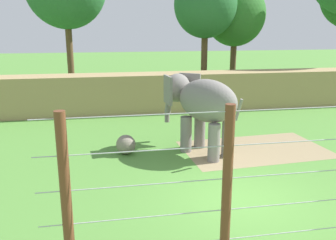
% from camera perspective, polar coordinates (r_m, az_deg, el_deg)
% --- Properties ---
extents(ground_plane, '(120.00, 120.00, 0.00)m').
position_cam_1_polar(ground_plane, '(10.32, 11.37, -12.19)').
color(ground_plane, '#518938').
extents(dirt_patch, '(5.63, 3.64, 0.01)m').
position_cam_1_polar(dirt_patch, '(14.37, 13.55, -4.50)').
color(dirt_patch, '#937F5B').
rests_on(dirt_patch, ground).
extents(embankment_wall, '(36.00, 1.80, 2.10)m').
position_cam_1_polar(embankment_wall, '(20.19, -0.02, 4.44)').
color(embankment_wall, tan).
rests_on(embankment_wall, ground).
extents(elephant, '(2.75, 3.46, 2.84)m').
position_cam_1_polar(elephant, '(13.27, 5.28, 2.69)').
color(elephant, gray).
rests_on(elephant, ground).
extents(enrichment_ball, '(0.72, 0.72, 0.72)m').
position_cam_1_polar(enrichment_ball, '(13.47, -6.67, -3.87)').
color(enrichment_ball, gray).
rests_on(enrichment_ball, ground).
extents(cable_fence, '(9.58, 0.19, 3.28)m').
position_cam_1_polar(cable_fence, '(7.50, 19.38, -9.48)').
color(cable_fence, brown).
rests_on(cable_fence, ground).
extents(tree_left_of_centre, '(4.34, 4.34, 7.73)m').
position_cam_1_polar(tree_left_of_centre, '(27.53, 10.55, 16.04)').
color(tree_left_of_centre, brown).
rests_on(tree_left_of_centre, ground).
extents(tree_behind_wall, '(4.25, 4.25, 8.26)m').
position_cam_1_polar(tree_behind_wall, '(25.63, 5.94, 17.60)').
color(tree_behind_wall, brown).
rests_on(tree_behind_wall, ground).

